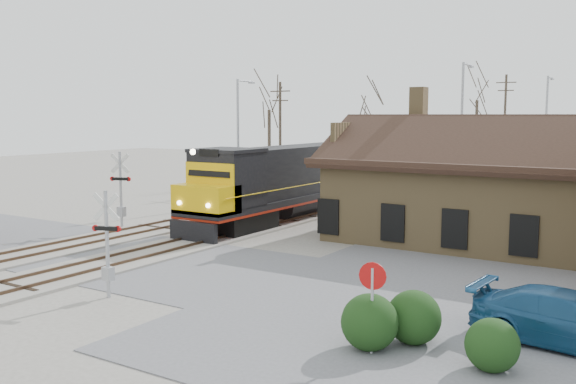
% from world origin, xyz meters
% --- Properties ---
extents(ground, '(140.00, 140.00, 0.00)m').
position_xyz_m(ground, '(0.00, 0.00, 0.00)').
color(ground, '#A29D92').
rests_on(ground, ground).
extents(road, '(60.00, 9.00, 0.03)m').
position_xyz_m(road, '(0.00, 0.00, 0.01)').
color(road, '#5B5B5F').
rests_on(road, ground).
extents(track_main, '(3.40, 90.00, 0.24)m').
position_xyz_m(track_main, '(0.00, 15.00, 0.07)').
color(track_main, '#A29D92').
rests_on(track_main, ground).
extents(track_siding, '(3.40, 90.00, 0.24)m').
position_xyz_m(track_siding, '(-4.50, 15.00, 0.07)').
color(track_siding, '#A29D92').
rests_on(track_siding, ground).
extents(depot, '(15.20, 9.31, 7.90)m').
position_xyz_m(depot, '(11.99, 12.00, 2.41)').
color(depot, olive).
rests_on(depot, ground).
extents(locomotive_lead, '(3.15, 21.08, 4.68)m').
position_xyz_m(locomotive_lead, '(0.00, 13.86, 2.46)').
color(locomotive_lead, black).
rests_on(locomotive_lead, ground).
extents(locomotive_trailing, '(3.15, 21.08, 4.43)m').
position_xyz_m(locomotive_trailing, '(0.00, 35.22, 2.46)').
color(locomotive_trailing, black).
rests_on(locomotive_trailing, ground).
extents(crossbuck_near, '(1.04, 0.45, 3.80)m').
position_xyz_m(crossbuck_near, '(3.81, -4.89, 1.80)').
color(crossbuck_near, '#A5A8AD').
rests_on(crossbuck_near, ground).
extents(crossbuck_far, '(1.19, 0.53, 4.36)m').
position_xyz_m(crossbuck_far, '(-6.18, 5.00, 2.03)').
color(crossbuck_far, '#A5A8AD').
rests_on(crossbuck_far, ground).
extents(do_not_enter_sign, '(0.75, 0.15, 2.53)m').
position_xyz_m(do_not_enter_sign, '(13.95, -4.83, 1.73)').
color(do_not_enter_sign, '#A5A8AD').
rests_on(do_not_enter_sign, ground).
extents(parked_car, '(5.49, 2.60, 1.55)m').
position_xyz_m(parked_car, '(18.31, -1.38, 0.77)').
color(parked_car, navy).
rests_on(parked_car, ground).
extents(hedge_a, '(1.57, 1.57, 1.57)m').
position_xyz_m(hedge_a, '(13.77, -4.58, 0.79)').
color(hedge_a, black).
rests_on(hedge_a, ground).
extents(hedge_b, '(1.54, 1.54, 1.54)m').
position_xyz_m(hedge_b, '(14.60, -3.48, 0.77)').
color(hedge_b, black).
rests_on(hedge_b, ground).
extents(hedge_c, '(1.36, 1.36, 1.36)m').
position_xyz_m(hedge_c, '(16.99, -4.26, 0.68)').
color(hedge_c, black).
rests_on(hedge_c, ground).
extents(streetlight_a, '(0.25, 2.04, 8.91)m').
position_xyz_m(streetlight_a, '(-6.72, 16.81, 4.99)').
color(streetlight_a, '#A5A8AD').
rests_on(streetlight_a, ground).
extents(streetlight_b, '(0.25, 2.04, 9.87)m').
position_xyz_m(streetlight_b, '(7.50, 22.83, 5.48)').
color(streetlight_b, '#A5A8AD').
rests_on(streetlight_b, ground).
extents(streetlight_c, '(0.25, 2.04, 9.55)m').
position_xyz_m(streetlight_c, '(10.37, 35.80, 5.31)').
color(streetlight_c, '#A5A8AD').
rests_on(streetlight_c, ground).
extents(utility_pole_a, '(2.00, 0.24, 9.23)m').
position_xyz_m(utility_pole_a, '(-9.78, 26.78, 4.83)').
color(utility_pole_a, '#382D23').
rests_on(utility_pole_a, ground).
extents(utility_pole_b, '(2.00, 0.24, 10.44)m').
position_xyz_m(utility_pole_b, '(4.23, 47.00, 5.45)').
color(utility_pole_b, '#382D23').
rests_on(utility_pole_b, ground).
extents(tree_a, '(4.59, 4.59, 11.25)m').
position_xyz_m(tree_a, '(-13.86, 31.08, 8.01)').
color(tree_a, '#382D23').
rests_on(tree_a, ground).
extents(tree_b, '(4.22, 4.22, 10.34)m').
position_xyz_m(tree_b, '(-6.43, 37.68, 7.36)').
color(tree_b, '#382D23').
rests_on(tree_b, ground).
extents(tree_c, '(5.31, 5.31, 13.01)m').
position_xyz_m(tree_c, '(0.56, 49.74, 9.27)').
color(tree_c, '#382D23').
rests_on(tree_c, ground).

